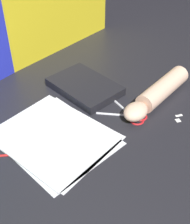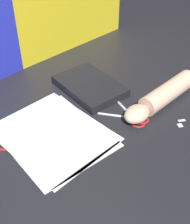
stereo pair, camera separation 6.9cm
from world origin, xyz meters
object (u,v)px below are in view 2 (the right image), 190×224
(hand_forearm, at_px, (162,97))
(book_closed, at_px, (90,86))
(paper_stack, at_px, (54,135))
(scissors, at_px, (132,117))

(hand_forearm, bearing_deg, book_closed, 114.92)
(paper_stack, xyz_separation_m, book_closed, (0.26, 0.10, 0.01))
(book_closed, bearing_deg, hand_forearm, -65.08)
(scissors, bearing_deg, paper_stack, 154.42)
(paper_stack, relative_size, scissors, 2.08)
(hand_forearm, bearing_deg, paper_stack, 159.44)
(book_closed, height_order, hand_forearm, hand_forearm)
(book_closed, xyz_separation_m, scissors, (-0.01, -0.22, -0.01))
(paper_stack, relative_size, hand_forearm, 1.03)
(book_closed, distance_m, hand_forearm, 0.27)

